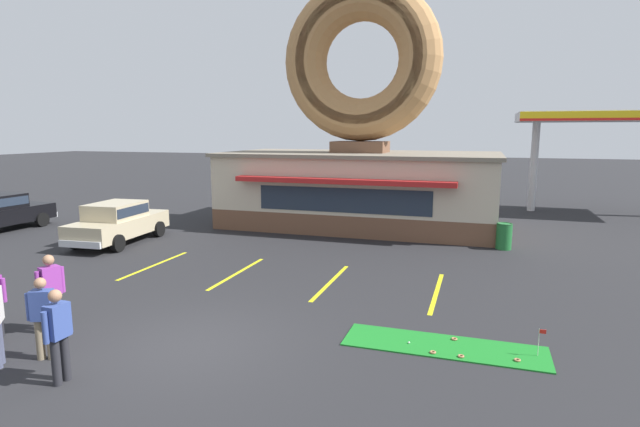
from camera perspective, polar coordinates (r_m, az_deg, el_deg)
ground_plane at (r=10.85m, az=-14.50°, el=-14.36°), size 160.00×160.00×0.00m
donut_shop_building at (r=22.90m, az=4.60°, el=7.92°), size 12.30×6.75×10.96m
putting_mat at (r=10.74m, az=13.95°, el=-14.50°), size 4.03×1.16×0.03m
mini_donut_near_left at (r=10.50m, az=21.62°, el=-15.30°), size 0.13×0.13×0.04m
mini_donut_near_right at (r=10.35m, az=12.78°, el=-15.20°), size 0.13×0.13×0.04m
mini_donut_mid_left at (r=10.32m, az=15.81°, el=-15.41°), size 0.13×0.13×0.04m
mini_donut_mid_centre at (r=11.05m, az=15.10°, el=-13.67°), size 0.13×0.13×0.04m
golf_ball at (r=10.67m, az=10.14°, el=-14.32°), size 0.04×0.04×0.04m
putting_flag_pin at (r=10.72m, az=23.95°, el=-12.67°), size 0.13×0.01×0.55m
car_champagne at (r=20.90m, az=-22.10°, el=-0.79°), size 2.23×4.68×1.60m
pedestrian_blue_sweater_man at (r=9.84m, az=-27.75°, el=-11.86°), size 0.25×0.60×1.68m
pedestrian_hooded_kid at (r=12.26m, az=-28.38°, el=-7.65°), size 0.36×0.56×1.73m
pedestrian_beanie_man at (r=10.95m, az=-29.09°, el=-10.07°), size 0.56×0.37×1.61m
trash_bin at (r=19.63m, az=20.28°, el=-2.41°), size 0.57×0.57×0.97m
gas_station_canopy at (r=29.96m, az=30.31°, el=9.17°), size 9.00×4.46×5.30m
parking_stripe_far_left at (r=17.21m, az=-18.38°, el=-5.61°), size 0.12×3.60×0.01m
parking_stripe_left at (r=15.66m, az=-9.43°, el=-6.73°), size 0.12×3.60×0.01m
parking_stripe_mid_left at (r=14.56m, az=1.22°, el=-7.84°), size 0.12×3.60×0.01m
parking_stripe_centre at (r=14.04m, az=13.16°, el=-8.76°), size 0.12×3.60×0.01m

